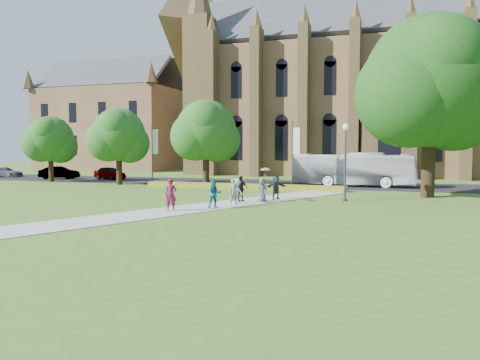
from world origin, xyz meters
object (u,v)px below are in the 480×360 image
(tour_coach, at_px, (354,169))
(car_2, at_px, (5,172))
(streetlamp, at_px, (345,153))
(pedestrian_0, at_px, (171,195))
(large_tree, at_px, (431,82))
(car_0, at_px, (110,173))
(car_1, at_px, (59,173))

(tour_coach, distance_m, car_2, 41.69)
(streetlamp, distance_m, pedestrian_0, 12.41)
(large_tree, distance_m, car_0, 35.24)
(streetlamp, height_order, tour_coach, streetlamp)
(car_1, bearing_deg, pedestrian_0, -146.48)
(streetlamp, relative_size, car_1, 1.20)
(large_tree, bearing_deg, pedestrian_0, -138.36)
(tour_coach, xyz_separation_m, car_0, (-27.24, 0.97, -0.85))
(streetlamp, bearing_deg, large_tree, 39.29)
(streetlamp, bearing_deg, pedestrian_0, -136.99)
(streetlamp, relative_size, pedestrian_0, 2.88)
(car_1, height_order, pedestrian_0, pedestrian_0)
(large_tree, relative_size, car_2, 3.12)
(car_0, height_order, pedestrian_0, pedestrian_0)
(streetlamp, distance_m, car_0, 30.95)
(large_tree, bearing_deg, car_0, 164.69)
(streetlamp, xyz_separation_m, car_1, (-33.41, 12.08, -2.56))
(large_tree, height_order, tour_coach, large_tree)
(car_0, bearing_deg, car_2, 111.30)
(large_tree, xyz_separation_m, car_0, (-33.19, 9.08, -7.62))
(car_2, bearing_deg, pedestrian_0, -138.64)
(pedestrian_0, bearing_deg, tour_coach, 40.73)
(tour_coach, bearing_deg, car_0, 90.85)
(pedestrian_0, bearing_deg, streetlamp, 15.75)
(car_1, relative_size, pedestrian_0, 2.40)
(car_2, bearing_deg, large_tree, -116.09)
(large_tree, bearing_deg, car_1, 168.98)
(car_0, distance_m, car_2, 14.46)
(streetlamp, xyz_separation_m, car_2, (-42.13, 12.89, -2.66))
(streetlamp, bearing_deg, car_1, 160.12)
(car_0, bearing_deg, streetlamp, -97.60)
(streetlamp, bearing_deg, car_0, 153.87)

